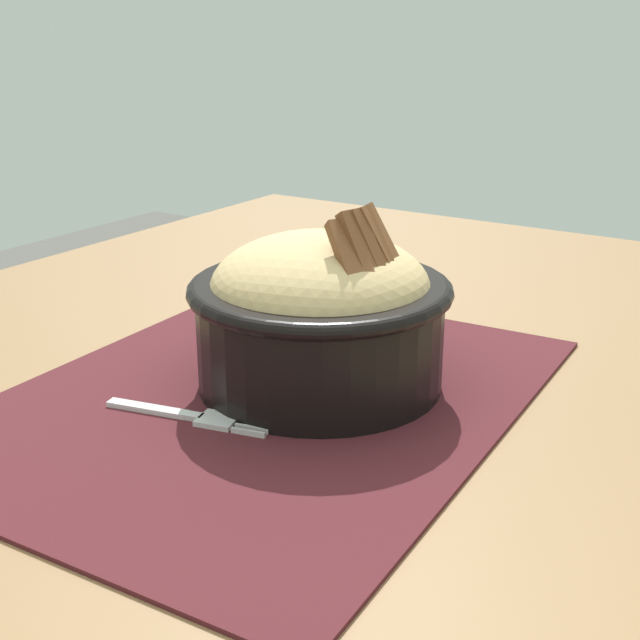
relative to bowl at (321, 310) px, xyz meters
The scene contains 4 objects.
table 0.13m from the bowl, 38.58° to the right, with size 1.23×0.88×0.76m.
placemat 0.07m from the bowl, 25.53° to the right, with size 0.44×0.34×0.00m, color #47191E.
bowl is the anchor object (origin of this frame).
fork 0.12m from the bowl, 22.13° to the right, with size 0.04×0.12×0.00m.
Camera 1 is at (0.46, 0.34, 1.02)m, focal length 47.75 mm.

